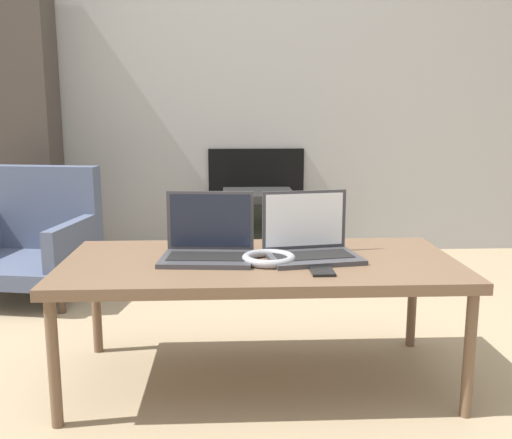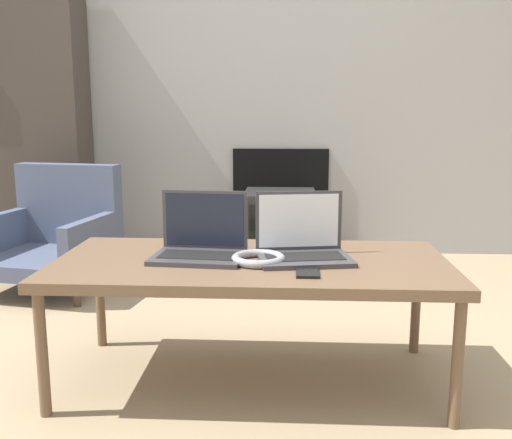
% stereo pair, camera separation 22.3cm
% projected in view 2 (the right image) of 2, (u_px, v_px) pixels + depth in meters
% --- Properties ---
extents(ground_plane, '(14.00, 14.00, 0.00)m').
position_uv_depth(ground_plane, '(249.00, 397.00, 1.91)').
color(ground_plane, '#998466').
extents(wall_back, '(7.00, 0.08, 2.60)m').
position_uv_depth(wall_back, '(270.00, 58.00, 3.71)').
color(wall_back, '#999999').
rests_on(wall_back, ground_plane).
extents(table, '(1.34, 0.63, 0.44)m').
position_uv_depth(table, '(251.00, 269.00, 1.96)').
color(table, brown).
rests_on(table, ground_plane).
extents(laptop_left, '(0.33, 0.25, 0.22)m').
position_uv_depth(laptop_left, '(201.00, 243.00, 1.98)').
color(laptop_left, '#38383D').
rests_on(laptop_left, table).
extents(laptop_right, '(0.34, 0.27, 0.22)m').
position_uv_depth(laptop_right, '(302.00, 244.00, 1.96)').
color(laptop_right, '#38383D').
rests_on(laptop_right, table).
extents(headphones, '(0.18, 0.18, 0.03)m').
position_uv_depth(headphones, '(258.00, 259.00, 1.91)').
color(headphones, gray).
rests_on(headphones, table).
extents(phone, '(0.07, 0.12, 0.01)m').
position_uv_depth(phone, '(307.00, 272.00, 1.78)').
color(phone, black).
rests_on(phone, table).
extents(tv, '(0.44, 0.46, 0.45)m').
position_uv_depth(tv, '(280.00, 226.00, 3.63)').
color(tv, black).
rests_on(tv, ground_plane).
extents(armchair, '(0.71, 0.70, 0.66)m').
position_uv_depth(armchair, '(56.00, 233.00, 3.11)').
color(armchair, '#47516B').
rests_on(armchair, ground_plane).
extents(bookshelf, '(0.81, 0.32, 1.85)m').
position_uv_depth(bookshelf, '(22.00, 115.00, 3.67)').
color(bookshelf, '#3F3833').
rests_on(bookshelf, ground_plane).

